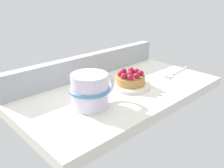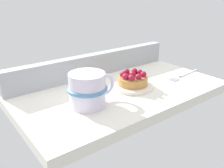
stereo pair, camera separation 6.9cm
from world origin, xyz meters
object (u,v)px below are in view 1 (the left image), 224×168
at_px(dessert_plate, 130,85).
at_px(coffee_mug, 91,90).
at_px(dessert_fork, 177,72).
at_px(raspberry_tart, 130,78).

height_order(dessert_plate, coffee_mug, coffee_mug).
xyz_separation_m(dessert_plate, coffee_mug, (-0.17, -0.02, 0.04)).
height_order(dessert_plate, dessert_fork, dessert_plate).
distance_m(raspberry_tart, coffee_mug, 0.17).
bearing_deg(dessert_plate, dessert_fork, -7.46).
relative_size(dessert_plate, dessert_fork, 0.74).
height_order(coffee_mug, dessert_fork, coffee_mug).
bearing_deg(coffee_mug, raspberry_tart, 6.06).
bearing_deg(coffee_mug, dessert_fork, -1.54).
relative_size(raspberry_tart, coffee_mug, 0.65).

